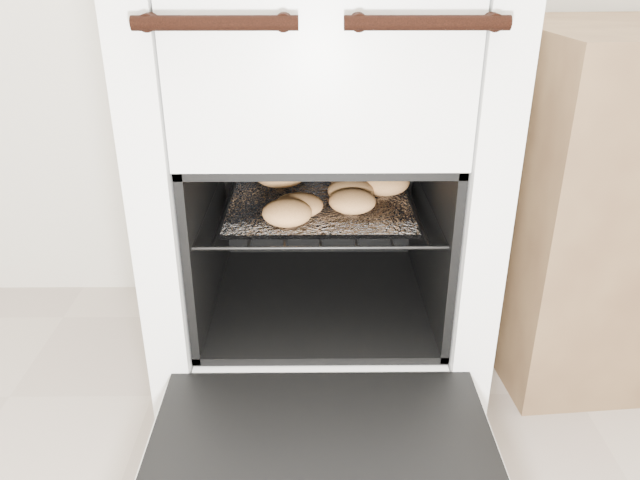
# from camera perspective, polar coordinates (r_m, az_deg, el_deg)

# --- Properties ---
(stove) EXTENTS (0.64, 0.72, 0.98)m
(stove) POSITION_cam_1_polar(r_m,az_deg,el_deg) (1.36, -0.06, 4.86)
(stove) COLOR white
(stove) RESTS_ON ground
(oven_door) EXTENTS (0.58, 0.45, 0.04)m
(oven_door) POSITION_cam_1_polar(r_m,az_deg,el_deg) (1.04, 0.20, -20.11)
(oven_door) COLOR black
(oven_door) RESTS_ON stove
(oven_rack) EXTENTS (0.47, 0.45, 0.01)m
(oven_rack) POSITION_cam_1_polar(r_m,az_deg,el_deg) (1.29, -0.03, 3.41)
(oven_rack) COLOR black
(oven_rack) RESTS_ON stove
(foil_sheet) EXTENTS (0.36, 0.32, 0.01)m
(foil_sheet) POSITION_cam_1_polar(r_m,az_deg,el_deg) (1.27, -0.03, 3.32)
(foil_sheet) COLOR white
(foil_sheet) RESTS_ON oven_rack
(baked_rolls) EXTENTS (0.36, 0.35, 0.06)m
(baked_rolls) POSITION_cam_1_polar(r_m,az_deg,el_deg) (1.28, 0.94, 4.91)
(baked_rolls) COLOR tan
(baked_rolls) RESTS_ON foil_sheet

